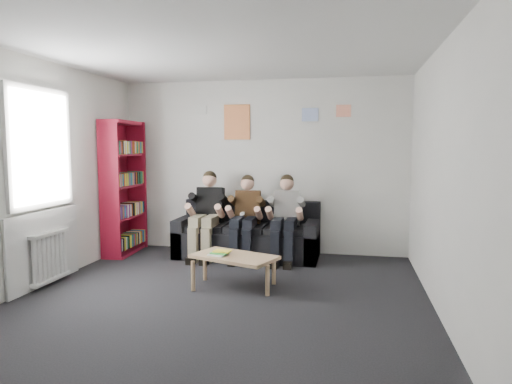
# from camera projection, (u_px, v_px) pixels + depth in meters

# --- Properties ---
(room_shell) EXTENTS (5.00, 5.00, 5.00)m
(room_shell) POSITION_uv_depth(u_px,v_px,m) (216.00, 177.00, 4.75)
(room_shell) COLOR black
(room_shell) RESTS_ON ground
(sofa) EXTENTS (2.13, 0.87, 0.82)m
(sofa) POSITION_uv_depth(u_px,v_px,m) (248.00, 237.00, 6.93)
(sofa) COLOR black
(sofa) RESTS_ON ground
(bookshelf) EXTENTS (0.31, 0.93, 2.06)m
(bookshelf) POSITION_uv_depth(u_px,v_px,m) (124.00, 188.00, 7.08)
(bookshelf) COLOR maroon
(bookshelf) RESTS_ON ground
(coffee_table) EXTENTS (0.97, 0.53, 0.39)m
(coffee_table) POSITION_uv_depth(u_px,v_px,m) (234.00, 259.00, 5.38)
(coffee_table) COLOR tan
(coffee_table) RESTS_ON ground
(game_cases) EXTENTS (0.24, 0.21, 0.05)m
(game_cases) POSITION_uv_depth(u_px,v_px,m) (220.00, 253.00, 5.39)
(game_cases) COLOR white
(game_cases) RESTS_ON coffee_table
(person_left) EXTENTS (0.40, 0.85, 1.30)m
(person_left) POSITION_uv_depth(u_px,v_px,m) (206.00, 215.00, 6.82)
(person_left) COLOR black
(person_left) RESTS_ON sofa
(person_middle) EXTENTS (0.37, 0.80, 1.25)m
(person_middle) POSITION_uv_depth(u_px,v_px,m) (245.00, 218.00, 6.70)
(person_middle) COLOR #53391B
(person_middle) RESTS_ON sofa
(person_right) EXTENTS (0.38, 0.81, 1.26)m
(person_right) POSITION_uv_depth(u_px,v_px,m) (285.00, 218.00, 6.58)
(person_right) COLOR white
(person_right) RESTS_ON sofa
(radiator) EXTENTS (0.10, 0.64, 0.60)m
(radiator) POSITION_uv_depth(u_px,v_px,m) (50.00, 256.00, 5.48)
(radiator) COLOR white
(radiator) RESTS_ON ground
(window) EXTENTS (0.05, 1.30, 2.36)m
(window) POSITION_uv_depth(u_px,v_px,m) (42.00, 200.00, 5.43)
(window) COLOR white
(window) RESTS_ON room_shell
(poster_large) EXTENTS (0.42, 0.01, 0.55)m
(poster_large) POSITION_uv_depth(u_px,v_px,m) (237.00, 122.00, 7.19)
(poster_large) COLOR #EBBC53
(poster_large) RESTS_ON room_shell
(poster_blue) EXTENTS (0.25, 0.01, 0.20)m
(poster_blue) POSITION_uv_depth(u_px,v_px,m) (310.00, 115.00, 6.94)
(poster_blue) COLOR #3F70D8
(poster_blue) RESTS_ON room_shell
(poster_pink) EXTENTS (0.22, 0.01, 0.18)m
(poster_pink) POSITION_uv_depth(u_px,v_px,m) (344.00, 111.00, 6.84)
(poster_pink) COLOR #DF458F
(poster_pink) RESTS_ON room_shell
(poster_sign) EXTENTS (0.20, 0.01, 0.14)m
(poster_sign) POSITION_uv_depth(u_px,v_px,m) (201.00, 110.00, 7.29)
(poster_sign) COLOR silver
(poster_sign) RESTS_ON room_shell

